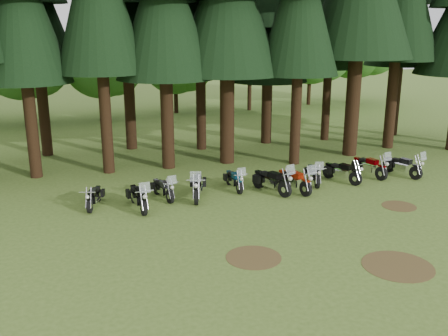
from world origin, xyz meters
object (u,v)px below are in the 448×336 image
at_px(motorcycle_3, 197,187).
at_px(motorcycle_8, 342,172).
at_px(motorcycle_6, 294,181).
at_px(motorcycle_10, 402,167).
at_px(motorcycle_4, 234,180).
at_px(motorcycle_2, 163,189).
at_px(motorcycle_7, 314,174).
at_px(motorcycle_1, 138,198).
at_px(motorcycle_9, 369,167).
at_px(motorcycle_0, 94,198).
at_px(motorcycle_5, 272,182).

height_order(motorcycle_3, motorcycle_8, motorcycle_3).
xyz_separation_m(motorcycle_6, motorcycle_10, (6.20, 0.49, -0.01)).
bearing_deg(motorcycle_10, motorcycle_4, 158.98).
bearing_deg(motorcycle_3, motorcycle_2, -176.83).
bearing_deg(motorcycle_10, motorcycle_8, 161.21).
height_order(motorcycle_7, motorcycle_10, motorcycle_10).
bearing_deg(motorcycle_6, motorcycle_3, 160.10).
height_order(motorcycle_2, motorcycle_8, motorcycle_2).
distance_m(motorcycle_7, motorcycle_10, 4.78).
xyz_separation_m(motorcycle_2, motorcycle_10, (11.97, -0.43, 0.06)).
distance_m(motorcycle_1, motorcycle_7, 8.45).
relative_size(motorcycle_6, motorcycle_10, 1.03).
bearing_deg(motorcycle_7, motorcycle_10, 12.27).
distance_m(motorcycle_3, motorcycle_6, 4.39).
bearing_deg(motorcycle_9, motorcycle_0, 168.58).
relative_size(motorcycle_7, motorcycle_9, 0.90).
xyz_separation_m(motorcycle_2, motorcycle_6, (5.78, -0.92, 0.07)).
bearing_deg(motorcycle_3, motorcycle_9, 21.53).
relative_size(motorcycle_0, motorcycle_3, 0.79).
xyz_separation_m(motorcycle_6, motorcycle_8, (2.83, 0.62, -0.03)).
distance_m(motorcycle_4, motorcycle_10, 8.66).
height_order(motorcycle_2, motorcycle_10, motorcycle_10).
bearing_deg(motorcycle_9, motorcycle_8, 178.85).
relative_size(motorcycle_0, motorcycle_5, 0.79).
height_order(motorcycle_3, motorcycle_4, motorcycle_3).
relative_size(motorcycle_3, motorcycle_5, 1.00).
distance_m(motorcycle_3, motorcycle_9, 8.96).
xyz_separation_m(motorcycle_4, motorcycle_7, (3.87, -0.36, 0.02)).
distance_m(motorcycle_3, motorcycle_4, 2.01).
bearing_deg(motorcycle_3, motorcycle_10, 18.62).
distance_m(motorcycle_2, motorcycle_4, 3.34).
bearing_deg(motorcycle_0, motorcycle_1, -7.75).
distance_m(motorcycle_0, motorcycle_7, 10.10).
distance_m(motorcycle_3, motorcycle_10, 10.56).
distance_m(motorcycle_3, motorcycle_5, 3.36).
relative_size(motorcycle_2, motorcycle_9, 0.87).
bearing_deg(motorcycle_1, motorcycle_2, 32.59).
bearing_deg(motorcycle_9, motorcycle_10, -27.91).
bearing_deg(motorcycle_10, motorcycle_7, 159.80).
bearing_deg(motorcycle_6, motorcycle_2, 157.90).
distance_m(motorcycle_0, motorcycle_8, 11.51).
bearing_deg(motorcycle_4, motorcycle_10, -4.13).
distance_m(motorcycle_1, motorcycle_2, 1.54).
height_order(motorcycle_2, motorcycle_5, motorcycle_5).
relative_size(motorcycle_1, motorcycle_10, 1.01).
height_order(motorcycle_4, motorcycle_6, motorcycle_6).
distance_m(motorcycle_1, motorcycle_6, 6.99).
height_order(motorcycle_7, motorcycle_9, motorcycle_9).
xyz_separation_m(motorcycle_8, motorcycle_9, (1.76, 0.34, 0.03)).
bearing_deg(motorcycle_4, motorcycle_8, -5.56).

